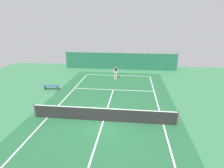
% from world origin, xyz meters
% --- Properties ---
extents(ground_plane, '(36.00, 36.00, 0.00)m').
position_xyz_m(ground_plane, '(0.00, 0.00, 0.00)').
color(ground_plane, '#387A4C').
extents(court_surface, '(11.02, 26.60, 0.01)m').
position_xyz_m(court_surface, '(0.00, 0.00, 0.00)').
color(court_surface, '#236038').
rests_on(court_surface, ground).
extents(tennis_net, '(10.12, 0.10, 1.10)m').
position_xyz_m(tennis_net, '(0.00, 0.00, 0.51)').
color(tennis_net, black).
rests_on(tennis_net, ground).
extents(back_fence, '(16.30, 0.98, 2.70)m').
position_xyz_m(back_fence, '(-0.00, 15.75, 0.67)').
color(back_fence, '#195138').
rests_on(back_fence, ground).
extents(tennis_player, '(0.56, 0.83, 1.64)m').
position_xyz_m(tennis_player, '(-0.14, 10.14, 0.96)').
color(tennis_player, beige).
rests_on(tennis_player, ground).
extents(tennis_ball_near_player, '(0.07, 0.07, 0.07)m').
position_xyz_m(tennis_ball_near_player, '(2.71, 4.27, 0.03)').
color(tennis_ball_near_player, '#CCDB33').
rests_on(tennis_ball_near_player, ground).
extents(tennis_ball_midcourt, '(0.07, 0.07, 0.07)m').
position_xyz_m(tennis_ball_midcourt, '(0.89, 7.54, 0.03)').
color(tennis_ball_midcourt, '#CCDB33').
rests_on(tennis_ball_midcourt, ground).
extents(tennis_ball_by_sideline, '(0.07, 0.07, 0.07)m').
position_xyz_m(tennis_ball_by_sideline, '(2.46, 4.83, 0.03)').
color(tennis_ball_by_sideline, '#CCDB33').
rests_on(tennis_ball_by_sideline, ground).
extents(parked_car, '(2.28, 4.33, 1.68)m').
position_xyz_m(parked_car, '(-1.75, 18.72, 0.84)').
color(parked_car, maroon).
rests_on(parked_car, ground).
extents(courtside_bench, '(1.60, 0.40, 0.49)m').
position_xyz_m(courtside_bench, '(-6.31, 5.63, 0.37)').
color(courtside_bench, '#335184').
rests_on(courtside_bench, ground).
extents(water_bottle, '(0.08, 0.08, 0.24)m').
position_xyz_m(water_bottle, '(-5.57, 4.95, 0.12)').
color(water_bottle, '#D84C38').
rests_on(water_bottle, ground).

